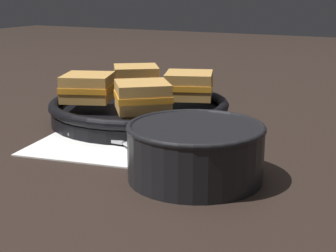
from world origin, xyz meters
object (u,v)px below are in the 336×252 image
object	(u,v)px
skillet	(139,110)
sandwich_far_left	(136,78)
sandwich_near_right	(189,85)
soup_bowl	(195,148)
spoon	(125,143)
sandwich_near_left	(142,96)
sandwich_far_right	(88,87)

from	to	relation	value
skillet	sandwich_far_left	xyz separation A→B (m)	(-0.05, 0.07, 0.04)
sandwich_near_right	sandwich_far_left	size ratio (longest dim) A/B	0.93
skillet	sandwich_far_left	bearing A→B (deg)	124.05
soup_bowl	sandwich_near_right	bearing A→B (deg)	116.73
skillet	sandwich_near_right	xyz separation A→B (m)	(0.07, 0.05, 0.04)
spoon	skillet	bearing A→B (deg)	113.90
soup_bowl	sandwich_near_right	world-z (taller)	sandwich_near_right
sandwich_near_right	soup_bowl	bearing A→B (deg)	-63.27
soup_bowl	sandwich_near_left	bearing A→B (deg)	138.20
soup_bowl	spoon	world-z (taller)	soup_bowl
soup_bowl	spoon	bearing A→B (deg)	154.90
skillet	sandwich_far_left	distance (m)	0.10
sandwich_near_left	sandwich_near_right	xyz separation A→B (m)	(0.02, 0.12, 0.00)
spoon	sandwich_far_left	size ratio (longest dim) A/B	1.29
sandwich_far_left	sandwich_far_right	xyz separation A→B (m)	(-0.02, -0.12, 0.00)
sandwich_near_right	sandwich_far_right	xyz separation A→B (m)	(-0.15, -0.10, 0.00)
sandwich_far_left	sandwich_near_right	bearing A→B (deg)	-10.95
skillet	sandwich_far_right	distance (m)	0.10
sandwich_near_right	sandwich_far_right	world-z (taller)	same
skillet	sandwich_near_left	distance (m)	0.10
skillet	sandwich_near_right	bearing A→B (deg)	34.05
sandwich_far_right	sandwich_near_left	bearing A→B (deg)	-10.95
sandwich_near_right	sandwich_far_right	size ratio (longest dim) A/B	1.00
sandwich_near_left	sandwich_far_right	bearing A→B (deg)	169.05
spoon	sandwich_far_right	world-z (taller)	sandwich_far_right
soup_bowl	skillet	distance (m)	0.30
spoon	sandwich_far_left	world-z (taller)	sandwich_far_left
soup_bowl	skillet	world-z (taller)	soup_bowl
skillet	sandwich_far_right	bearing A→B (deg)	-145.95
spoon	sandwich_near_left	distance (m)	0.09
sandwich_near_left	sandwich_near_right	distance (m)	0.13
spoon	skillet	distance (m)	0.16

